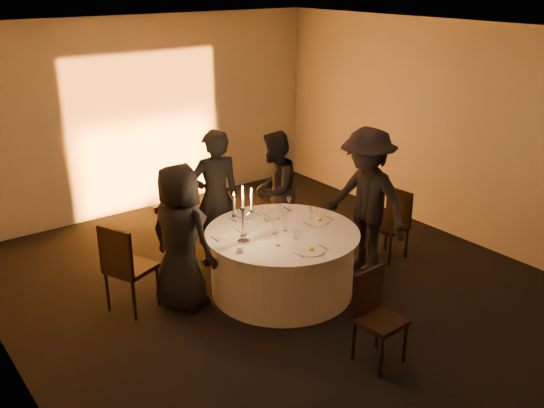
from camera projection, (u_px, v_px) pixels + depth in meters
floor at (282, 290)px, 7.29m from camera, size 7.00×7.00×0.00m
ceiling at (284, 33)px, 6.21m from camera, size 7.00×7.00×0.00m
wall_back at (145, 115)px, 9.37m from camera, size 7.00×0.00×7.00m
wall_left at (0, 238)px, 5.08m from camera, size 0.00×7.00×7.00m
wall_right at (453, 132)px, 8.42m from camera, size 0.00×7.00×7.00m
uplighter_fixture at (160, 208)px, 9.67m from camera, size 0.25×0.12×0.10m
banquet_table at (282, 261)px, 7.15m from camera, size 1.80×1.80×0.77m
chair_left at (125, 264)px, 6.63m from camera, size 0.60×0.60×1.05m
chair_back_left at (179, 221)px, 8.02m from camera, size 0.48×0.48×0.88m
chair_back_right at (276, 205)px, 8.40m from camera, size 0.59×0.59×0.98m
chair_right at (393, 220)px, 8.00m from camera, size 0.43×0.43×0.91m
chair_front at (375, 311)px, 5.84m from camera, size 0.43×0.43×0.93m
guest_left at (181, 238)px, 6.68m from camera, size 0.79×0.96×1.69m
guest_back_left at (215, 198)px, 7.67m from camera, size 0.73×0.55×1.80m
guest_back_right at (274, 190)px, 8.22m from camera, size 0.99×0.94×1.62m
guest_right at (366, 201)px, 7.52m from camera, size 0.83×1.27×1.85m
plate_left at (228, 236)px, 6.89m from camera, size 0.36×0.25×0.01m
plate_back_left at (245, 217)px, 7.41m from camera, size 0.35×0.29×0.01m
plate_back_right at (277, 212)px, 7.57m from camera, size 0.36×0.27×0.01m
plate_right at (319, 220)px, 7.29m from camera, size 0.36×0.27×0.08m
plate_front at (311, 250)px, 6.51m from camera, size 0.36×0.30×0.08m
coffee_cup at (240, 249)px, 6.50m from camera, size 0.11×0.11×0.07m
candelabra at (243, 223)px, 6.66m from camera, size 0.28×0.14×0.67m
wine_glass_a at (285, 220)px, 6.99m from camera, size 0.07×0.07×0.19m
wine_glass_b at (279, 209)px, 7.32m from camera, size 0.07×0.07×0.19m
wine_glass_c at (312, 212)px, 7.22m from camera, size 0.07×0.07×0.19m
wine_glass_d at (246, 223)px, 6.89m from camera, size 0.07×0.07×0.19m
wine_glass_e at (274, 223)px, 6.90m from camera, size 0.07×0.07×0.19m
wine_glass_f at (278, 234)px, 6.60m from camera, size 0.07×0.07×0.19m
wine_glass_g at (289, 201)px, 7.55m from camera, size 0.07×0.07×0.19m
tumbler_a at (297, 234)px, 6.83m from camera, size 0.07×0.07×0.09m
tumbler_b at (267, 218)px, 7.29m from camera, size 0.07×0.07×0.09m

